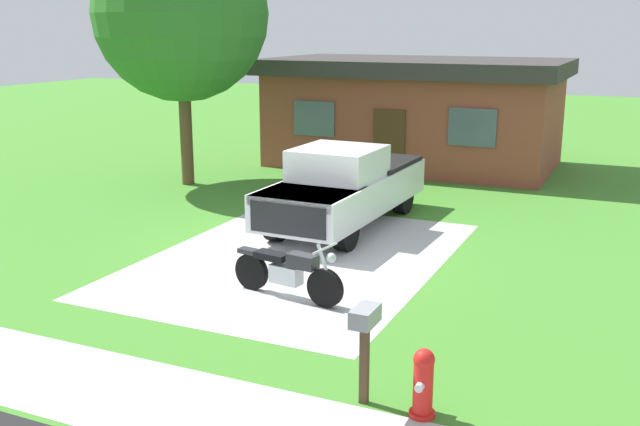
{
  "coord_description": "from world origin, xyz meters",
  "views": [
    {
      "loc": [
        6.26,
        -12.76,
        4.55
      ],
      "look_at": [
        0.34,
        0.3,
        0.9
      ],
      "focal_mm": 41.4,
      "sensor_mm": 36.0,
      "label": 1
    }
  ],
  "objects_px": {
    "neighbor_house": "(415,111)",
    "motorcycle": "(288,272)",
    "fire_hydrant": "(423,383)",
    "pickup_truck": "(346,185)",
    "shade_tree": "(181,14)",
    "mailbox": "(365,329)"
  },
  "relations": [
    {
      "from": "neighbor_house",
      "to": "motorcycle",
      "type": "bearing_deg",
      "value": -81.95
    },
    {
      "from": "fire_hydrant",
      "to": "pickup_truck",
      "type": "bearing_deg",
      "value": 118.43
    },
    {
      "from": "motorcycle",
      "to": "shade_tree",
      "type": "distance_m",
      "value": 10.94
    },
    {
      "from": "neighbor_house",
      "to": "pickup_truck",
      "type": "bearing_deg",
      "value": -83.65
    },
    {
      "from": "pickup_truck",
      "to": "neighbor_house",
      "type": "relative_size",
      "value": 0.59
    },
    {
      "from": "pickup_truck",
      "to": "mailbox",
      "type": "relative_size",
      "value": 4.51
    },
    {
      "from": "fire_hydrant",
      "to": "shade_tree",
      "type": "height_order",
      "value": "shade_tree"
    },
    {
      "from": "mailbox",
      "to": "fire_hydrant",
      "type": "bearing_deg",
      "value": -1.63
    },
    {
      "from": "shade_tree",
      "to": "pickup_truck",
      "type": "bearing_deg",
      "value": -21.37
    },
    {
      "from": "motorcycle",
      "to": "shade_tree",
      "type": "xyz_separation_m",
      "value": [
        -6.95,
        7.21,
        4.4
      ]
    },
    {
      "from": "motorcycle",
      "to": "mailbox",
      "type": "xyz_separation_m",
      "value": [
        2.49,
        -2.86,
        0.51
      ]
    },
    {
      "from": "pickup_truck",
      "to": "fire_hydrant",
      "type": "bearing_deg",
      "value": -61.57
    },
    {
      "from": "motorcycle",
      "to": "fire_hydrant",
      "type": "xyz_separation_m",
      "value": [
        3.25,
        -2.88,
        -0.05
      ]
    },
    {
      "from": "pickup_truck",
      "to": "fire_hydrant",
      "type": "height_order",
      "value": "pickup_truck"
    },
    {
      "from": "mailbox",
      "to": "neighbor_house",
      "type": "height_order",
      "value": "neighbor_house"
    },
    {
      "from": "motorcycle",
      "to": "shade_tree",
      "type": "bearing_deg",
      "value": 133.94
    },
    {
      "from": "mailbox",
      "to": "shade_tree",
      "type": "relative_size",
      "value": 0.17
    },
    {
      "from": "mailbox",
      "to": "neighbor_house",
      "type": "distance_m",
      "value": 16.49
    },
    {
      "from": "mailbox",
      "to": "shade_tree",
      "type": "bearing_deg",
      "value": 133.17
    },
    {
      "from": "motorcycle",
      "to": "neighbor_house",
      "type": "distance_m",
      "value": 13.23
    },
    {
      "from": "pickup_truck",
      "to": "shade_tree",
      "type": "bearing_deg",
      "value": 158.63
    },
    {
      "from": "fire_hydrant",
      "to": "mailbox",
      "type": "distance_m",
      "value": 0.94
    }
  ]
}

